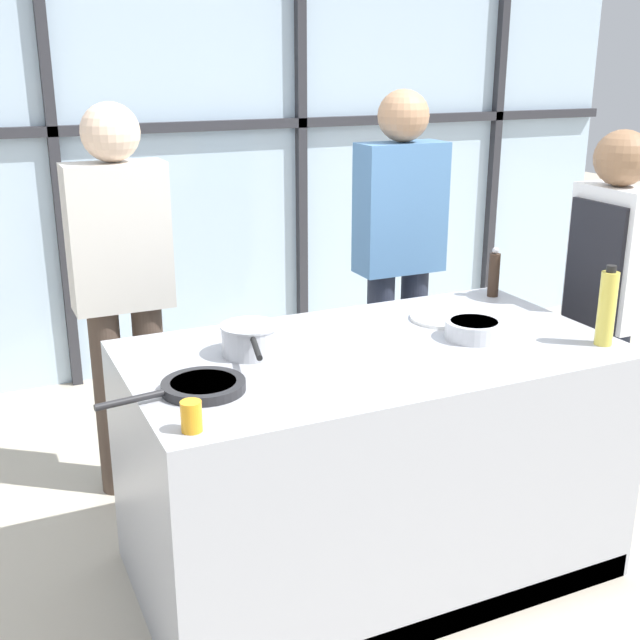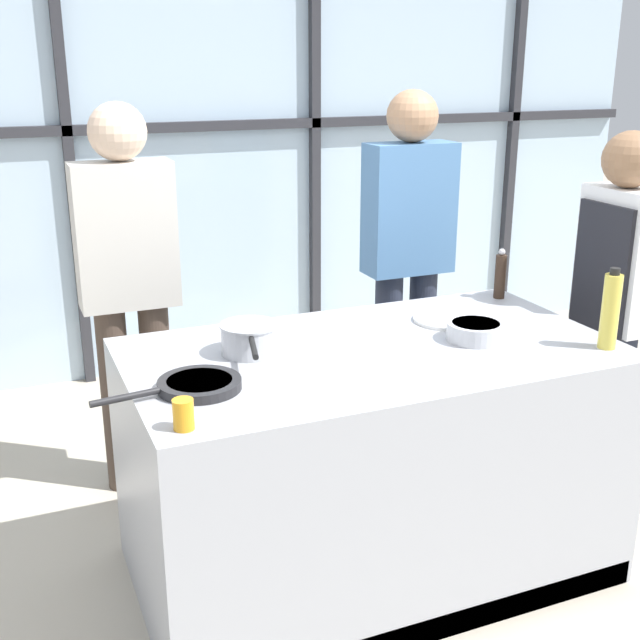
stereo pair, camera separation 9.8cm
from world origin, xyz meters
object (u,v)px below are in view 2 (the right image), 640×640
object	(u,v)px
spectator_far_left	(128,276)
saucepan	(250,338)
spectator_center_left	(408,246)
mixing_bowl	(475,330)
juice_glass_near	(183,414)
chef	(613,295)
frying_pan	(197,384)
white_plate	(448,319)
pepper_grinder	(500,275)
oil_bottle	(610,311)

from	to	relation	value
spectator_far_left	saucepan	bearing A→B (deg)	106.77
spectator_center_left	mixing_bowl	distance (m)	1.13
mixing_bowl	juice_glass_near	world-z (taller)	juice_glass_near
spectator_far_left	mixing_bowl	bearing A→B (deg)	135.37
chef	frying_pan	world-z (taller)	chef
spectator_far_left	white_plate	bearing A→B (deg)	143.01
frying_pan	pepper_grinder	xyz separation A→B (m)	(1.49, 0.49, 0.08)
chef	spectator_center_left	size ratio (longest dim) A/B	0.92
oil_bottle	juice_glass_near	world-z (taller)	oil_bottle
white_plate	juice_glass_near	size ratio (longest dim) A/B	3.06
mixing_bowl	pepper_grinder	size ratio (longest dim) A/B	0.98
spectator_far_left	pepper_grinder	world-z (taller)	spectator_far_left
mixing_bowl	pepper_grinder	bearing A→B (deg)	46.82
spectator_center_left	mixing_bowl	size ratio (longest dim) A/B	8.22
saucepan	oil_bottle	size ratio (longest dim) A/B	1.28
spectator_far_left	white_plate	size ratio (longest dim) A/B	6.36
spectator_far_left	frying_pan	xyz separation A→B (m)	(0.01, -1.15, -0.07)
spectator_center_left	juice_glass_near	bearing A→B (deg)	43.38
white_plate	frying_pan	bearing A→B (deg)	-164.95
spectator_center_left	saucepan	bearing A→B (deg)	38.47
chef	saucepan	bearing A→B (deg)	88.60
frying_pan	mixing_bowl	xyz separation A→B (m)	(1.09, 0.06, 0.02)
saucepan	juice_glass_near	bearing A→B (deg)	-125.31
frying_pan	mixing_bowl	world-z (taller)	mixing_bowl
white_plate	pepper_grinder	bearing A→B (deg)	27.12
mixing_bowl	pepper_grinder	world-z (taller)	pepper_grinder
white_plate	juice_glass_near	xyz separation A→B (m)	(-1.22, -0.56, 0.04)
spectator_center_left	juice_glass_near	size ratio (longest dim) A/B	19.77
chef	juice_glass_near	xyz separation A→B (m)	(-1.98, -0.47, -0.00)
spectator_far_left	oil_bottle	size ratio (longest dim) A/B	5.86
spectator_center_left	spectator_far_left	bearing A→B (deg)	0.00
frying_pan	white_plate	world-z (taller)	frying_pan
chef	pepper_grinder	size ratio (longest dim) A/B	7.45
juice_glass_near	oil_bottle	bearing A→B (deg)	2.45
spectator_far_left	frying_pan	size ratio (longest dim) A/B	3.65
frying_pan	white_plate	bearing A→B (deg)	15.05
chef	oil_bottle	xyz separation A→B (m)	(-0.39, -0.41, 0.10)
oil_bottle	white_plate	bearing A→B (deg)	126.65
saucepan	mixing_bowl	bearing A→B (deg)	-12.72
spectator_center_left	white_plate	distance (m)	0.90
spectator_center_left	chef	bearing A→B (deg)	117.45
frying_pan	saucepan	xyz separation A→B (m)	(0.26, 0.25, 0.04)
spectator_center_left	white_plate	bearing A→B (deg)	71.95
chef	frying_pan	size ratio (longest dim) A/B	3.43
spectator_center_left	pepper_grinder	distance (m)	0.66
mixing_bowl	juice_glass_near	xyz separation A→B (m)	(-1.19, -0.33, 0.01)
chef	pepper_grinder	world-z (taller)	chef
saucepan	white_plate	size ratio (longest dim) A/B	1.39
mixing_bowl	spectator_far_left	bearing A→B (deg)	135.37
mixing_bowl	oil_bottle	bearing A→B (deg)	-33.25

